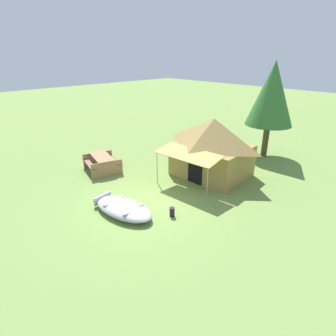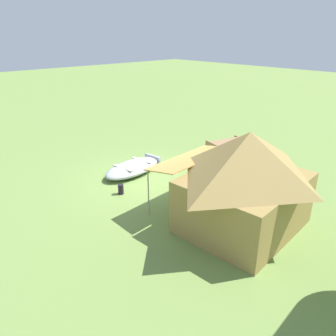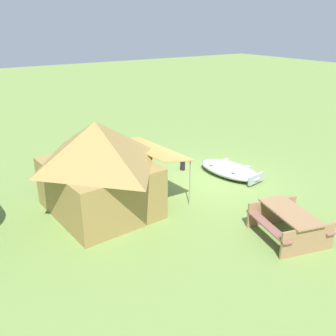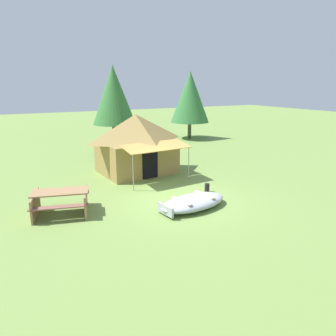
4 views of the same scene
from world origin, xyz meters
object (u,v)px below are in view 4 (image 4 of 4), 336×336
at_px(picnic_table, 61,199).
at_px(fuel_can, 207,188).
at_px(canvas_cabin_tent, 136,143).
at_px(cooler_box, 136,175).
at_px(pine_tree_back_right, 190,97).
at_px(pine_tree_back_left, 114,95).
at_px(beached_rowboat, 193,202).

xyz_separation_m(picnic_table, fuel_can, (5.41, -0.47, -0.31)).
distance_m(canvas_cabin_tent, cooler_box, 1.70).
bearing_deg(picnic_table, canvas_cabin_tent, 40.31).
distance_m(canvas_cabin_tent, pine_tree_back_right, 10.39).
distance_m(picnic_table, pine_tree_back_right, 15.84).
bearing_deg(canvas_cabin_tent, pine_tree_back_left, 84.21).
relative_size(cooler_box, fuel_can, 1.42).
bearing_deg(pine_tree_back_right, canvas_cabin_tent, -135.93).
bearing_deg(cooler_box, pine_tree_back_right, 46.14).
bearing_deg(pine_tree_back_left, fuel_can, -83.92).
height_order(canvas_cabin_tent, cooler_box, canvas_cabin_tent).
height_order(canvas_cabin_tent, fuel_can, canvas_cabin_tent).
distance_m(beached_rowboat, cooler_box, 4.06).
bearing_deg(picnic_table, beached_rowboat, -21.96).
relative_size(fuel_can, pine_tree_back_right, 0.07).
xyz_separation_m(beached_rowboat, pine_tree_back_left, (0.51, 9.40, 3.24)).
bearing_deg(pine_tree_back_left, beached_rowboat, -93.08).
bearing_deg(pine_tree_back_right, cooler_box, -133.86).
height_order(cooler_box, fuel_can, cooler_box).
relative_size(canvas_cabin_tent, pine_tree_back_right, 0.81).
bearing_deg(beached_rowboat, canvas_cabin_tent, 89.21).
height_order(picnic_table, pine_tree_back_right, pine_tree_back_right).
relative_size(picnic_table, cooler_box, 4.26).
height_order(beached_rowboat, cooler_box, beached_rowboat).
xyz_separation_m(canvas_cabin_tent, pine_tree_back_right, (7.37, 7.13, 1.70)).
xyz_separation_m(cooler_box, fuel_can, (1.82, -2.89, -0.03)).
xyz_separation_m(fuel_can, pine_tree_back_right, (6.05, 11.08, 2.96)).
relative_size(picnic_table, pine_tree_back_left, 0.41).
bearing_deg(canvas_cabin_tent, picnic_table, -139.69).
bearing_deg(pine_tree_back_left, cooler_box, -99.93).
bearing_deg(pine_tree_back_right, fuel_can, -118.65).
bearing_deg(beached_rowboat, cooler_box, 96.11).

